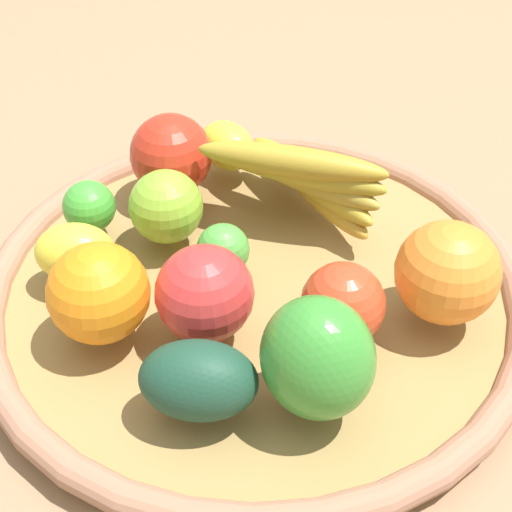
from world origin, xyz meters
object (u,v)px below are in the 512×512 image
Objects in this scene: apple_2 at (171,155)px; lime_1 at (91,205)px; apple_3 at (205,294)px; apple_1 at (343,304)px; lemon_1 at (227,145)px; banana_bunch at (302,175)px; avocado at (198,380)px; lemon_0 at (75,252)px; bell_pepper at (318,358)px; lime_0 at (223,250)px; apple_0 at (166,207)px; orange_1 at (99,293)px; orange_0 at (447,272)px.

apple_2 is 0.09m from lime_1.
apple_1 is (0.04, -0.10, -0.01)m from apple_3.
lemon_1 is 0.37× the size of banana_bunch.
apple_3 is 0.08m from avocado.
avocado is 0.18m from lemon_0.
bell_pepper is 0.16m from lime_0.
apple_0 is 0.84× the size of orange_1.
apple_2 is at bearing 59.87° from apple_1.
banana_bunch is 0.22m from orange_1.
orange_1 is at bearing -144.22° from lime_1.
banana_bunch is at bearing -41.62° from lemon_0.
banana_bunch is at bearing 127.28° from bell_pepper.
apple_2 is 1.21× the size of apple_1.
apple_2 is (0.19, 0.21, -0.01)m from bell_pepper.
apple_0 reaches higher than lemon_0.
orange_0 is at bearing -49.51° from apple_1.
apple_0 is 0.20m from avocado.
orange_0 is at bearing -62.48° from orange_1.
apple_1 reaches higher than lemon_0.
bell_pepper is at bearing -176.79° from apple_1.
apple_0 reaches higher than lime_0.
apple_3 is 0.17m from lime_1.
apple_0 is (0.09, 0.08, -0.01)m from apple_3.
orange_1 is at bearing 69.30° from avocado.
apple_3 is at bearing 119.24° from orange_0.
apple_2 is at bearing 97.55° from banana_bunch.
lime_1 reaches higher than lime_0.
apple_2 is at bearing 76.61° from orange_0.
orange_0 is (0.12, -0.24, 0.00)m from orange_1.
bell_pepper reaches higher than banana_bunch.
apple_0 is (-0.08, 0.10, -0.01)m from banana_bunch.
lemon_0 reaches higher than lime_1.
lime_0 is at bearing 18.28° from avocado.
banana_bunch is 0.16m from apple_1.
lemon_0 is at bearing 173.66° from apple_2.
bell_pepper reaches higher than apple_2.
apple_1 is 0.23m from lemon_0.
lemon_0 is at bearing 149.21° from apple_0.
apple_3 reaches higher than lime_1.
bell_pepper is 1.96× the size of lime_1.
lemon_1 is 0.81× the size of apple_2.
bell_pepper is (-0.04, -0.10, 0.01)m from apple_3.
apple_0 is 0.19m from apple_1.
lime_0 is 0.70× the size of apple_1.
lemon_1 is 0.80× the size of orange_1.
apple_0 is at bearing 160.00° from bell_pepper.
orange_0 is 0.28m from apple_2.
lime_1 is at bearing 92.68° from orange_0.
orange_0 is at bearing -60.76° from apple_3.
apple_3 is 0.23m from lemon_1.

